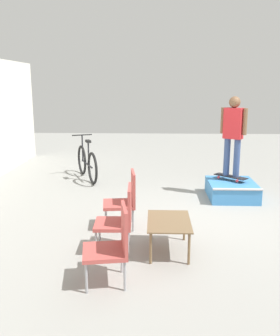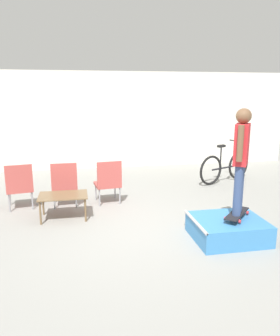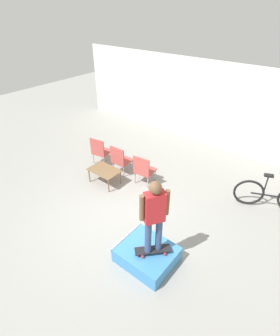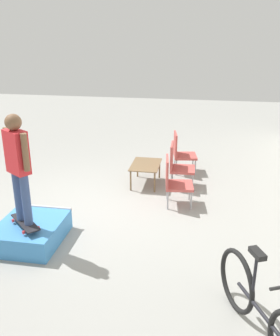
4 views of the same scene
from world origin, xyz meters
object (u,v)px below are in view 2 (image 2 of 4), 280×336
at_px(person_skater, 241,153).
at_px(patio_chair_center, 65,183).
at_px(patio_chair_left, 20,185).
at_px(skate_ramp_box, 228,229).
at_px(patio_chair_right, 108,181).
at_px(coffee_table, 63,198).
at_px(skateboard_on_ramp, 237,214).
at_px(bicycle, 225,167).

xyz_separation_m(person_skater, patio_chair_center, (-2.81, 2.12, -0.91)).
xyz_separation_m(person_skater, patio_chair_left, (-3.70, 2.12, -0.91)).
relative_size(skate_ramp_box, person_skater, 0.69).
height_order(patio_chair_left, patio_chair_right, same).
height_order(skate_ramp_box, person_skater, person_skater).
bearing_deg(patio_chair_center, patio_chair_right, 177.88).
bearing_deg(skate_ramp_box, coffee_table, 151.87).
bearing_deg(patio_chair_right, person_skater, 124.70).
bearing_deg(skateboard_on_ramp, patio_chair_center, 96.11).
relative_size(person_skater, coffee_table, 1.85).
relative_size(person_skater, patio_chair_center, 1.76).
bearing_deg(bicycle, person_skater, -136.08).
relative_size(person_skater, patio_chair_left, 1.76).
distance_m(skate_ramp_box, patio_chair_right, 2.77).
distance_m(patio_chair_center, bicycle, 4.34).
height_order(person_skater, coffee_table, person_skater).
bearing_deg(coffee_table, skateboard_on_ramp, -26.82).
height_order(skate_ramp_box, patio_chair_center, patio_chair_center).
relative_size(skateboard_on_ramp, patio_chair_right, 0.70).
xyz_separation_m(skate_ramp_box, skateboard_on_ramp, (0.15, 0.00, 0.25)).
distance_m(person_skater, patio_chair_left, 4.36).
bearing_deg(bicycle, skate_ramp_box, -138.20).
height_order(coffee_table, bicycle, bicycle).
bearing_deg(patio_chair_center, skateboard_on_ramp, 140.81).
relative_size(coffee_table, patio_chair_center, 0.95).
bearing_deg(coffee_table, bicycle, 24.72).
height_order(skateboard_on_ramp, person_skater, person_skater).
relative_size(patio_chair_left, bicycle, 0.55).
bearing_deg(patio_chair_center, coffee_table, 87.52).
bearing_deg(patio_chair_left, skate_ramp_box, 139.67).
bearing_deg(skate_ramp_box, patio_chair_left, 149.14).
height_order(skate_ramp_box, coffee_table, coffee_table).
bearing_deg(coffee_table, patio_chair_right, 37.26).
xyz_separation_m(coffee_table, patio_chair_left, (-0.89, 0.70, 0.10)).
height_order(skate_ramp_box, bicycle, bicycle).
height_order(person_skater, patio_chair_left, person_skater).
bearing_deg(bicycle, coffee_table, -179.37).
bearing_deg(person_skater, skate_ramp_box, 124.40).
bearing_deg(person_skater, bicycle, 11.18).
relative_size(skate_ramp_box, patio_chair_center, 1.21).
relative_size(skateboard_on_ramp, person_skater, 0.40).
height_order(skate_ramp_box, patio_chair_left, patio_chair_left).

